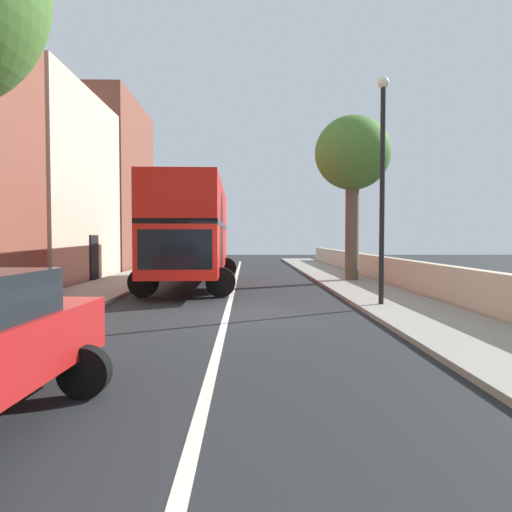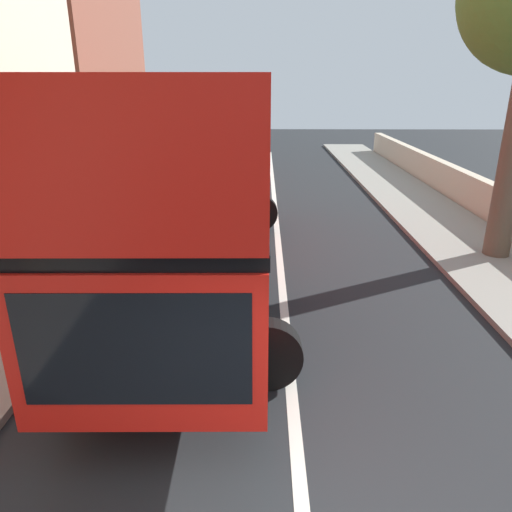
% 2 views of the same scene
% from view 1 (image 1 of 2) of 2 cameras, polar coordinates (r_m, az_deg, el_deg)
% --- Properties ---
extents(ground_plane, '(84.00, 84.00, 0.00)m').
position_cam_1_polar(ground_plane, '(12.35, -3.55, -7.03)').
color(ground_plane, black).
extents(road_centre_line, '(0.16, 54.00, 0.01)m').
position_cam_1_polar(road_centre_line, '(12.35, -3.55, -7.01)').
color(road_centre_line, silver).
rests_on(road_centre_line, ground).
extents(sidewalk_left, '(2.60, 60.00, 0.12)m').
position_cam_1_polar(sidewalk_left, '(13.46, -25.01, -6.21)').
color(sidewalk_left, gray).
rests_on(sidewalk_left, ground).
extents(sidewalk_right, '(2.60, 60.00, 0.12)m').
position_cam_1_polar(sidewalk_right, '(13.08, 18.57, -6.35)').
color(sidewalk_right, gray).
rests_on(sidewalk_right, ground).
extents(boundary_wall_right, '(0.36, 54.00, 1.16)m').
position_cam_1_polar(boundary_wall_right, '(13.62, 24.76, -3.90)').
color(boundary_wall_right, beige).
rests_on(boundary_wall_right, ground).
extents(double_decker_bus, '(3.70, 10.96, 4.06)m').
position_cam_1_polar(double_decker_bus, '(19.54, -7.67, 3.30)').
color(double_decker_bus, red).
rests_on(double_decker_bus, ground).
extents(parked_car_red_left_2, '(2.54, 4.59, 1.70)m').
position_cam_1_polar(parked_car_red_left_2, '(31.84, -6.58, 0.39)').
color(parked_car_red_left_2, '#AD1919').
rests_on(parked_car_red_left_2, ground).
extents(street_tree_right_1, '(3.30, 3.30, 7.21)m').
position_cam_1_polar(street_tree_right_1, '(21.68, 11.55, 11.70)').
color(street_tree_right_1, brown).
rests_on(street_tree_right_1, sidewalk_right).
extents(lamppost_right, '(0.32, 0.32, 6.31)m').
position_cam_1_polar(lamppost_right, '(13.82, 14.98, 9.73)').
color(lamppost_right, black).
rests_on(lamppost_right, sidewalk_right).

